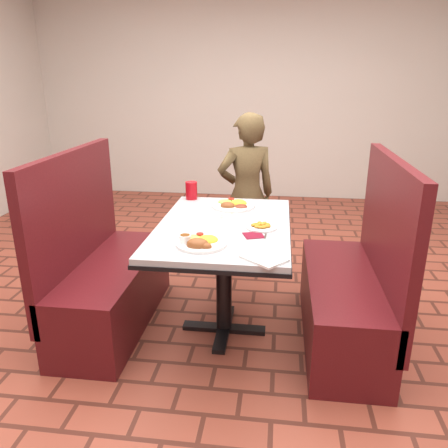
% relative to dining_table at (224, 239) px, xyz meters
% --- Properties ---
extents(room, '(7.00, 7.04, 2.82)m').
position_rel_dining_table_xyz_m(room, '(0.00, 0.00, 1.26)').
color(room, '#9B4632').
rests_on(room, ground).
extents(dining_table, '(0.81, 1.21, 0.75)m').
position_rel_dining_table_xyz_m(dining_table, '(0.00, 0.00, 0.00)').
color(dining_table, '#B2B4B7').
rests_on(dining_table, ground).
extents(booth_bench_left, '(0.47, 1.20, 1.17)m').
position_rel_dining_table_xyz_m(booth_bench_left, '(-0.80, 0.00, -0.32)').
color(booth_bench_left, '#571417').
rests_on(booth_bench_left, ground).
extents(booth_bench_right, '(0.47, 1.20, 1.17)m').
position_rel_dining_table_xyz_m(booth_bench_right, '(0.80, 0.00, -0.32)').
color(booth_bench_right, '#571417').
rests_on(booth_bench_right, ground).
extents(diner_person, '(0.57, 0.47, 1.34)m').
position_rel_dining_table_xyz_m(diner_person, '(0.06, 1.01, 0.02)').
color(diner_person, brown).
rests_on(diner_person, ground).
extents(near_dinner_plate, '(0.27, 0.27, 0.08)m').
position_rel_dining_table_xyz_m(near_dinner_plate, '(-0.08, -0.37, 0.13)').
color(near_dinner_plate, white).
rests_on(near_dinner_plate, dining_table).
extents(far_dinner_plate, '(0.29, 0.29, 0.07)m').
position_rel_dining_table_xyz_m(far_dinner_plate, '(0.02, 0.37, 0.12)').
color(far_dinner_plate, white).
rests_on(far_dinner_plate, dining_table).
extents(plantain_plate, '(0.18, 0.18, 0.03)m').
position_rel_dining_table_xyz_m(plantain_plate, '(0.23, -0.05, 0.11)').
color(plantain_plate, white).
rests_on(plantain_plate, dining_table).
extents(maroon_napkin, '(0.14, 0.14, 0.00)m').
position_rel_dining_table_xyz_m(maroon_napkin, '(0.19, -0.18, 0.10)').
color(maroon_napkin, maroon).
rests_on(maroon_napkin, dining_table).
extents(spoon_utensil, '(0.01, 0.12, 0.00)m').
position_rel_dining_table_xyz_m(spoon_utensil, '(0.26, -0.18, 0.10)').
color(spoon_utensil, silver).
rests_on(spoon_utensil, dining_table).
extents(red_tumbler, '(0.09, 0.09, 0.13)m').
position_rel_dining_table_xyz_m(red_tumbler, '(-0.31, 0.54, 0.16)').
color(red_tumbler, '#B20B15').
rests_on(red_tumbler, dining_table).
extents(paper_napkin, '(0.26, 0.25, 0.01)m').
position_rel_dining_table_xyz_m(paper_napkin, '(0.27, -0.52, 0.10)').
color(paper_napkin, white).
rests_on(paper_napkin, dining_table).
extents(knife_utensil, '(0.05, 0.15, 0.00)m').
position_rel_dining_table_xyz_m(knife_utensil, '(-0.08, -0.35, 0.11)').
color(knife_utensil, silver).
rests_on(knife_utensil, dining_table).
extents(fork_utensil, '(0.01, 0.16, 0.00)m').
position_rel_dining_table_xyz_m(fork_utensil, '(-0.13, -0.34, 0.11)').
color(fork_utensil, silver).
rests_on(fork_utensil, dining_table).
extents(lettuce_shreds, '(0.28, 0.32, 0.00)m').
position_rel_dining_table_xyz_m(lettuce_shreds, '(0.04, 0.06, 0.10)').
color(lettuce_shreds, '#7CB749').
rests_on(lettuce_shreds, dining_table).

